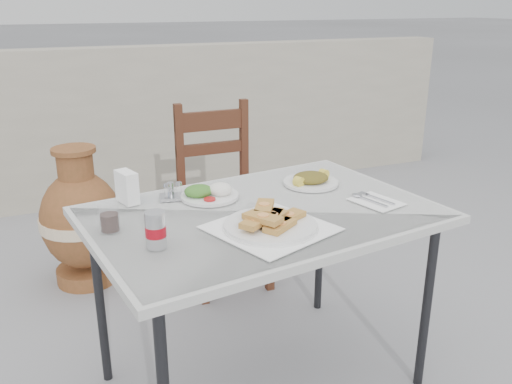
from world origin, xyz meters
name	(u,v)px	position (x,y,z in m)	size (l,w,h in m)	color
ground	(221,379)	(0.00, 0.00, 0.00)	(80.00, 80.00, 0.00)	slate
cafe_table	(262,223)	(0.16, -0.08, 0.73)	(1.39, 1.03, 0.78)	black
pide_plate	(271,219)	(0.11, -0.25, 0.82)	(0.47, 0.47, 0.08)	white
salad_rice_plate	(209,193)	(0.01, 0.13, 0.80)	(0.23, 0.23, 0.06)	white
salad_chopped_plate	(311,180)	(0.47, 0.13, 0.80)	(0.24, 0.24, 0.05)	white
soda_can	(156,230)	(-0.29, -0.24, 0.84)	(0.07, 0.07, 0.12)	silver
cola_glass	(109,218)	(-0.40, -0.05, 0.83)	(0.07, 0.07, 0.10)	white
napkin_holder	(127,187)	(-0.30, 0.21, 0.85)	(0.09, 0.12, 0.13)	white
condiment_caddy	(172,193)	(-0.12, 0.18, 0.81)	(0.11, 0.10, 0.07)	silver
cutlery_napkin	(373,200)	(0.60, -0.16, 0.79)	(0.19, 0.22, 0.01)	white
chair	(222,193)	(0.32, 0.86, 0.52)	(0.45, 0.45, 1.01)	#3B1C10
terracotta_urn	(82,221)	(-0.42, 1.13, 0.37)	(0.45, 0.45, 0.79)	brown
back_wall	(113,125)	(0.00, 2.50, 0.60)	(6.00, 0.25, 1.20)	#9C9582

